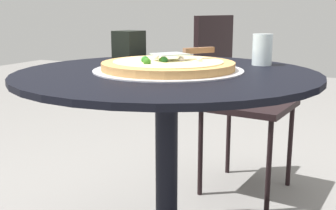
% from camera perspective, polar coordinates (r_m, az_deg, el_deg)
% --- Properties ---
extents(patio_table, '(0.93, 0.93, 0.72)m').
position_cam_1_polar(patio_table, '(1.33, -0.20, -3.94)').
color(patio_table, black).
rests_on(patio_table, ground).
extents(pizza_on_tray, '(0.46, 0.46, 0.05)m').
position_cam_1_polar(pizza_on_tray, '(1.29, -0.01, 5.36)').
color(pizza_on_tray, silver).
rests_on(pizza_on_tray, patio_table).
extents(pizza_server, '(0.20, 0.16, 0.02)m').
position_cam_1_polar(pizza_server, '(1.32, 2.42, 7.24)').
color(pizza_server, silver).
rests_on(pizza_server, pizza_on_tray).
extents(drinking_cup, '(0.07, 0.07, 0.11)m').
position_cam_1_polar(drinking_cup, '(1.46, 12.76, 7.40)').
color(drinking_cup, white).
rests_on(drinking_cup, patio_table).
extents(napkin_dispenser, '(0.11, 0.10, 0.11)m').
position_cam_1_polar(napkin_dispenser, '(1.58, -5.37, 8.11)').
color(napkin_dispenser, black).
rests_on(napkin_dispenser, patio_table).
extents(patio_chair_far, '(0.45, 0.45, 0.88)m').
position_cam_1_polar(patio_chair_far, '(2.11, 9.04, 2.07)').
color(patio_chair_far, black).
rests_on(patio_chair_far, ground).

